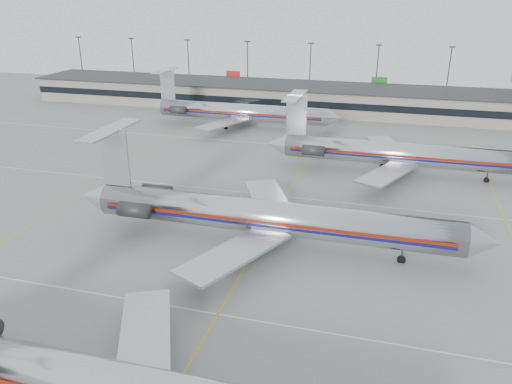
% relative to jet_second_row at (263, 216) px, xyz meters
% --- Properties ---
extents(apron_markings, '(160.00, 0.15, 0.02)m').
position_rel_jet_second_row_xyz_m(apron_markings, '(-0.56, -14.56, -3.80)').
color(apron_markings, silver).
rests_on(apron_markings, ground).
extents(terminal, '(162.00, 17.00, 6.25)m').
position_rel_jet_second_row_xyz_m(terminal, '(-0.56, 73.41, -0.66)').
color(terminal, gray).
rests_on(terminal, ground).
extents(light_mast_row, '(163.60, 0.40, 15.28)m').
position_rel_jet_second_row_xyz_m(light_mast_row, '(-0.56, 87.44, 4.77)').
color(light_mast_row, '#38383D').
rests_on(light_mast_row, ground).
extents(jet_second_row, '(50.21, 29.57, 13.14)m').
position_rel_jet_second_row_xyz_m(jet_second_row, '(0.00, 0.00, 0.00)').
color(jet_second_row, silver).
rests_on(jet_second_row, ground).
extents(jet_third_row, '(45.60, 28.05, 12.47)m').
position_rel_jet_second_row_xyz_m(jet_third_row, '(14.80, 29.88, -0.19)').
color(jet_third_row, silver).
rests_on(jet_third_row, ground).
extents(jet_back_row, '(44.44, 27.33, 12.15)m').
position_rel_jet_second_row_xyz_m(jet_back_row, '(-19.53, 52.19, -0.29)').
color(jet_back_row, silver).
rests_on(jet_back_row, ground).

